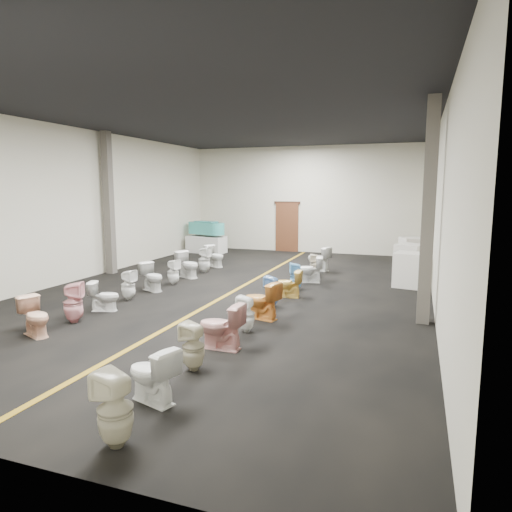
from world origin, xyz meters
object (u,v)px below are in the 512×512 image
object	(u,v)px
appliance_crate_c	(411,258)
display_table	(206,244)
toilet_left_2	(35,317)
toilet_right_10	(315,265)
appliance_crate_b	(410,261)
toilet_left_7	(173,272)
toilet_left_4	(104,296)
toilet_left_9	(204,260)
toilet_left_3	(73,302)
toilet_right_4	(246,314)
toilet_left_10	(215,256)
toilet_right_5	(261,300)
toilet_right_1	(152,374)
appliance_crate_a	(409,270)
toilet_right_0	(115,409)
toilet_left_5	(128,285)
toilet_right_7	(288,284)
toilet_right_9	(309,269)
appliance_crate_d	(411,252)
toilet_right_3	(221,326)
toilet_right_11	(319,259)
bathtub	(206,228)
toilet_left_8	(188,265)
toilet_right_6	(272,291)
toilet_left_6	(152,277)
toilet_right_2	(193,347)

from	to	relation	value
appliance_crate_c	display_table	bearing A→B (deg)	166.77
toilet_left_2	toilet_right_10	distance (m)	8.38
appliance_crate_b	toilet_left_7	bearing A→B (deg)	-152.32
toilet_left_4	toilet_left_9	xyz separation A→B (m)	(0.05, 5.01, 0.09)
toilet_left_3	toilet_right_4	xyz separation A→B (m)	(3.55, 0.61, -0.07)
toilet_left_9	toilet_left_10	world-z (taller)	toilet_left_9
toilet_right_5	toilet_right_10	xyz separation A→B (m)	(0.04, 5.09, -0.05)
toilet_right_1	appliance_crate_a	bearing A→B (deg)	178.10
toilet_left_4	toilet_right_0	distance (m)	5.79
toilet_left_5	toilet_right_7	distance (m)	3.97
toilet_left_2	toilet_right_7	world-z (taller)	toilet_left_2
toilet_right_5	toilet_right_1	bearing A→B (deg)	13.38
toilet_right_9	appliance_crate_d	bearing A→B (deg)	133.89
display_table	toilet_right_3	bearing A→B (deg)	-63.10
toilet_right_1	toilet_right_11	distance (m)	10.13
toilet_left_10	toilet_right_0	distance (m)	11.28
bathtub	toilet_right_3	distance (m)	11.95
toilet_left_5	toilet_right_10	size ratio (longest dim) A/B	1.08
toilet_right_9	toilet_right_0	bearing A→B (deg)	-11.94
toilet_left_7	toilet_left_4	bearing A→B (deg)	-169.02
toilet_left_2	appliance_crate_b	bearing A→B (deg)	-16.57
toilet_left_4	toilet_right_7	distance (m)	4.41
bathtub	toilet_right_1	size ratio (longest dim) A/B	2.40
appliance_crate_d	toilet_left_3	distance (m)	11.57
toilet_right_7	toilet_left_8	bearing A→B (deg)	-115.29
toilet_left_10	toilet_right_6	size ratio (longest dim) A/B	1.06
toilet_left_3	toilet_left_5	distance (m)	2.01
toilet_right_3	toilet_right_6	bearing A→B (deg)	-177.78
toilet_right_4	toilet_right_6	size ratio (longest dim) A/B	0.99
toilet_left_9	toilet_left_3	bearing A→B (deg)	-177.69
toilet_left_8	toilet_left_3	bearing A→B (deg)	-156.73
toilet_right_0	toilet_right_1	distance (m)	1.04
toilet_right_6	toilet_left_5	bearing A→B (deg)	-72.72
appliance_crate_b	toilet_right_11	xyz separation A→B (m)	(-2.91, 0.30, -0.12)
toilet_right_7	display_table	bearing A→B (deg)	-143.83
toilet_right_0	toilet_left_10	bearing A→B (deg)	-150.86
display_table	appliance_crate_c	world-z (taller)	appliance_crate_c
toilet_left_4	toilet_right_11	distance (m)	7.50
toilet_left_9	toilet_right_3	bearing A→B (deg)	-149.09
toilet_left_5	toilet_left_7	bearing A→B (deg)	-2.40
toilet_left_3	toilet_right_0	world-z (taller)	toilet_left_3
toilet_right_6	toilet_right_7	distance (m)	1.00
appliance_crate_b	toilet_left_6	world-z (taller)	appliance_crate_b
toilet_left_9	toilet_right_9	distance (m)	3.62
toilet_left_8	toilet_right_1	bearing A→B (deg)	-132.55
appliance_crate_b	appliance_crate_c	size ratio (longest dim) A/B	1.13
toilet_left_2	toilet_left_6	bearing A→B (deg)	21.86
toilet_right_4	appliance_crate_c	bearing A→B (deg)	161.49
toilet_right_2	toilet_right_6	world-z (taller)	toilet_right_2
bathtub	toilet_left_2	bearing A→B (deg)	-62.75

